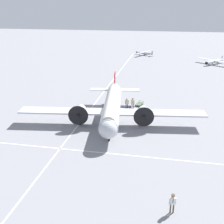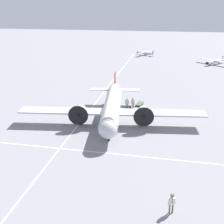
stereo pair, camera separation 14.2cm
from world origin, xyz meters
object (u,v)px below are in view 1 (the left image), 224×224
(baggage_cart, at_px, (139,104))
(light_aircraft_taxiing, at_px, (214,62))
(airliner_main, at_px, (112,107))
(suitcase_near_door, at_px, (130,107))
(crew_foreground, at_px, (173,201))
(passenger_boarding, at_px, (127,102))
(ramp_agent, at_px, (133,102))
(light_aircraft_distant, at_px, (144,53))

(baggage_cart, bearing_deg, light_aircraft_taxiing, 172.34)
(airliner_main, relative_size, suitcase_near_door, 48.77)
(suitcase_near_door, bearing_deg, crew_foreground, 15.59)
(crew_foreground, bearing_deg, light_aircraft_taxiing, -115.60)
(passenger_boarding, distance_m, suitcase_near_door, 1.03)
(crew_foreground, bearing_deg, baggage_cart, -93.42)
(passenger_boarding, distance_m, light_aircraft_taxiing, 44.83)
(crew_foreground, relative_size, ramp_agent, 0.97)
(suitcase_near_door, xyz_separation_m, baggage_cart, (-1.96, 1.27, 0.02))
(baggage_cart, height_order, light_aircraft_taxiing, light_aircraft_taxiing)
(airliner_main, xyz_separation_m, crew_foreground, (17.33, 8.40, -1.27))
(passenger_boarding, height_order, baggage_cart, passenger_boarding)
(airliner_main, bearing_deg, baggage_cart, 151.63)
(ramp_agent, height_order, suitcase_near_door, ramp_agent)
(airliner_main, distance_m, ramp_agent, 6.88)
(airliner_main, height_order, ramp_agent, airliner_main)
(suitcase_near_door, relative_size, light_aircraft_taxiing, 0.06)
(ramp_agent, xyz_separation_m, light_aircraft_distant, (-52.02, -2.73, -0.37))
(airliner_main, height_order, light_aircraft_taxiing, airliner_main)
(suitcase_near_door, bearing_deg, passenger_boarding, -77.49)
(light_aircraft_taxiing, bearing_deg, crew_foreground, 30.95)
(light_aircraft_distant, bearing_deg, suitcase_near_door, 118.78)
(baggage_cart, relative_size, light_aircraft_distant, 0.23)
(airliner_main, bearing_deg, ramp_agent, 153.28)
(ramp_agent, bearing_deg, baggage_cart, 85.32)
(crew_foreground, height_order, light_aircraft_taxiing, light_aircraft_taxiing)
(airliner_main, height_order, passenger_boarding, airliner_main)
(suitcase_near_door, distance_m, baggage_cart, 2.33)
(passenger_boarding, xyz_separation_m, suitcase_near_door, (-0.12, 0.54, -0.87))
(airliner_main, relative_size, light_aircraft_taxiing, 2.89)
(ramp_agent, distance_m, light_aircraft_taxiing, 44.23)
(crew_foreground, xyz_separation_m, light_aircraft_distant, (-75.75, -8.94, -0.36))
(passenger_boarding, bearing_deg, light_aircraft_taxiing, -136.61)
(ramp_agent, bearing_deg, suitcase_near_door, -141.56)
(ramp_agent, xyz_separation_m, baggage_cart, (-1.84, 0.90, -0.86))
(passenger_boarding, height_order, suitcase_near_door, passenger_boarding)
(airliner_main, distance_m, crew_foreground, 19.30)
(airliner_main, distance_m, light_aircraft_distant, 58.44)
(suitcase_near_door, xyz_separation_m, light_aircraft_taxiing, (-40.51, 18.40, 0.61))
(crew_foreground, relative_size, passenger_boarding, 0.98)
(crew_foreground, distance_m, suitcase_near_door, 24.53)
(suitcase_near_door, distance_m, light_aircraft_distant, 52.19)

